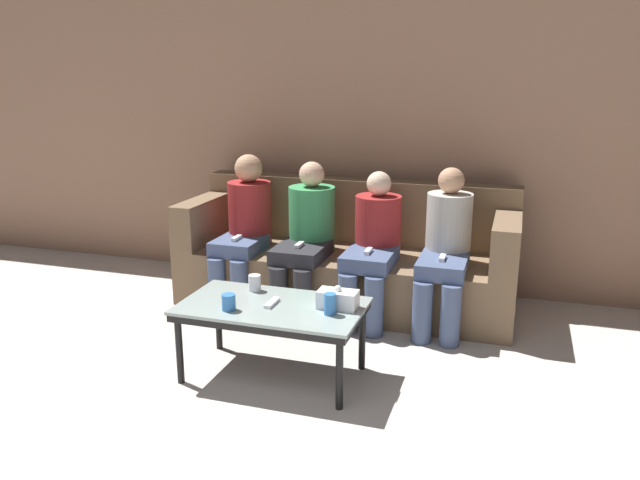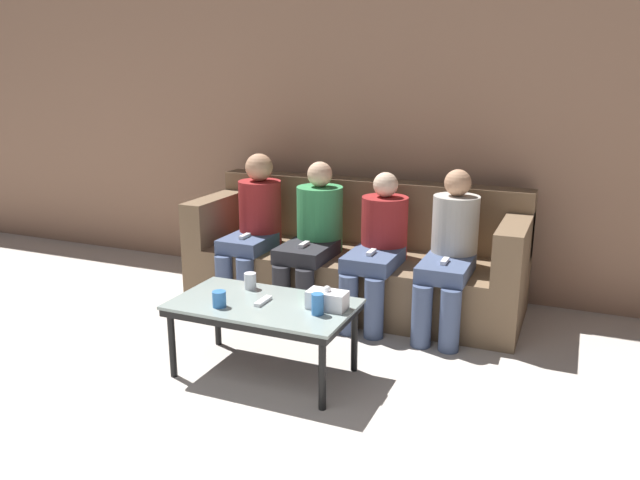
% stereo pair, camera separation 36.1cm
% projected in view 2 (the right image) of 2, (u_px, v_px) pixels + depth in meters
% --- Properties ---
extents(wall_back, '(12.00, 0.06, 2.60)m').
position_uv_depth(wall_back, '(380.00, 125.00, 4.90)').
color(wall_back, '#9E755B').
rests_on(wall_back, ground_plane).
extents(couch, '(2.46, 0.87, 0.90)m').
position_uv_depth(couch, '(356.00, 260.00, 4.71)').
color(couch, brown).
rests_on(couch, ground_plane).
extents(coffee_table, '(1.03, 0.58, 0.44)m').
position_uv_depth(coffee_table, '(263.00, 310.00, 3.55)').
color(coffee_table, '#8C9E99').
rests_on(coffee_table, ground_plane).
extents(cup_near_left, '(0.07, 0.07, 0.12)m').
position_uv_depth(cup_near_left, '(318.00, 304.00, 3.35)').
color(cup_near_left, '#3372BF').
rests_on(cup_near_left, coffee_table).
extents(cup_near_right, '(0.08, 0.08, 0.09)m').
position_uv_depth(cup_near_right, '(219.00, 299.00, 3.46)').
color(cup_near_right, '#3372BF').
rests_on(cup_near_right, coffee_table).
extents(cup_far_center, '(0.07, 0.07, 0.10)m').
position_uv_depth(cup_far_center, '(250.00, 281.00, 3.76)').
color(cup_far_center, silver).
rests_on(cup_far_center, coffee_table).
extents(tissue_box, '(0.22, 0.12, 0.13)m').
position_uv_depth(tissue_box, '(327.00, 299.00, 3.44)').
color(tissue_box, white).
rests_on(tissue_box, coffee_table).
extents(game_remote, '(0.04, 0.15, 0.02)m').
position_uv_depth(game_remote, '(263.00, 301.00, 3.53)').
color(game_remote, white).
rests_on(game_remote, coffee_table).
extents(seated_person_left_end, '(0.33, 0.64, 1.11)m').
position_uv_depth(seated_person_left_end, '(254.00, 223.00, 4.74)').
color(seated_person_left_end, '#47567A').
rests_on(seated_person_left_end, ground_plane).
extents(seated_person_mid_left, '(0.34, 0.71, 1.08)m').
position_uv_depth(seated_person_mid_left, '(314.00, 233.00, 4.54)').
color(seated_person_mid_left, '#28282D').
rests_on(seated_person_mid_left, ground_plane).
extents(seated_person_mid_right, '(0.33, 0.70, 1.03)m').
position_uv_depth(seated_person_mid_right, '(379.00, 243.00, 4.35)').
color(seated_person_mid_right, '#47567A').
rests_on(seated_person_mid_right, ground_plane).
extents(seated_person_right_end, '(0.31, 0.70, 1.08)m').
position_uv_depth(seated_person_right_end, '(450.00, 249.00, 4.15)').
color(seated_person_right_end, '#47567A').
rests_on(seated_person_right_end, ground_plane).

